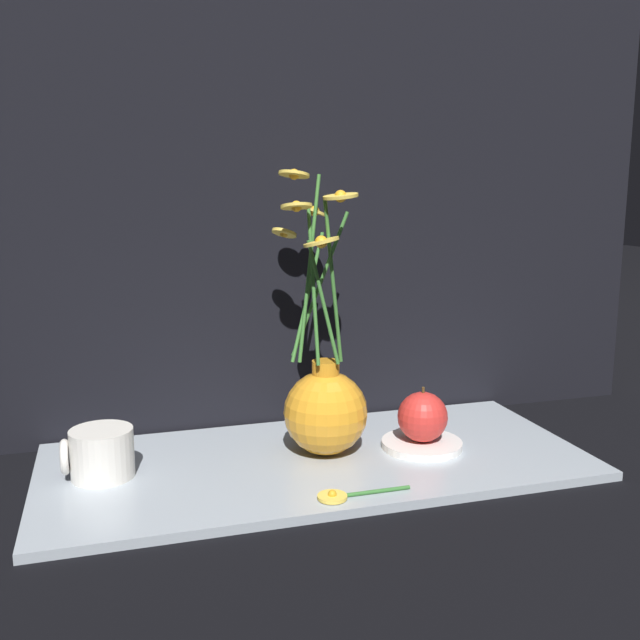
# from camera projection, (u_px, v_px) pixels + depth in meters

# --- Properties ---
(ground_plane) EXTENTS (6.00, 6.00, 0.00)m
(ground_plane) POSITION_uv_depth(u_px,v_px,m) (316.00, 466.00, 0.98)
(ground_plane) COLOR black
(shelf) EXTENTS (0.74, 0.33, 0.01)m
(shelf) POSITION_uv_depth(u_px,v_px,m) (316.00, 462.00, 0.98)
(shelf) COLOR #9EA8B2
(shelf) RESTS_ON ground_plane
(backdrop_wall) EXTENTS (1.24, 0.02, 1.10)m
(backdrop_wall) POSITION_uv_depth(u_px,v_px,m) (282.00, 68.00, 1.05)
(backdrop_wall) COLOR black
(backdrop_wall) RESTS_ON ground_plane
(vase_with_flowers) EXTENTS (0.13, 0.17, 0.39)m
(vase_with_flowers) POSITION_uv_depth(u_px,v_px,m) (325.00, 402.00, 0.98)
(vase_with_flowers) COLOR orange
(vase_with_flowers) RESTS_ON shelf
(yellow_mug) EXTENTS (0.09, 0.08, 0.06)m
(yellow_mug) POSITION_uv_depth(u_px,v_px,m) (100.00, 453.00, 0.91)
(yellow_mug) COLOR silver
(yellow_mug) RESTS_ON shelf
(saucer_plate) EXTENTS (0.11, 0.11, 0.01)m
(saucer_plate) POSITION_uv_depth(u_px,v_px,m) (422.00, 444.00, 1.02)
(saucer_plate) COLOR white
(saucer_plate) RESTS_ON shelf
(orange_fruit) EXTENTS (0.07, 0.07, 0.08)m
(orange_fruit) POSITION_uv_depth(u_px,v_px,m) (423.00, 417.00, 1.01)
(orange_fruit) COLOR red
(orange_fruit) RESTS_ON saucer_plate
(loose_daisy) EXTENTS (0.12, 0.04, 0.01)m
(loose_daisy) POSITION_uv_depth(u_px,v_px,m) (343.00, 495.00, 0.85)
(loose_daisy) COLOR #336B2D
(loose_daisy) RESTS_ON shelf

